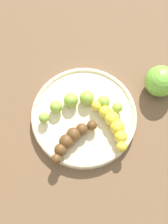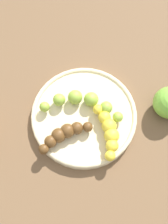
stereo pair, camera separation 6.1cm
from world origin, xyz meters
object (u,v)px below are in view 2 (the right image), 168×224
fruit_bowl (84,116)px  banana_yellow (109,131)px  banana_overripe (64,135)px  banana_green (83,102)px

fruit_bowl → banana_yellow: 0.07m
banana_yellow → banana_overripe: bearing=171.4°
fruit_bowl → banana_yellow: bearing=127.4°
banana_overripe → banana_yellow: 0.09m
banana_overripe → banana_green: bearing=-56.5°
fruit_bowl → banana_green: 0.03m
fruit_bowl → banana_green: banana_green is taller
banana_overripe → banana_yellow: size_ratio=0.95×
banana_green → fruit_bowl: bearing=-164.1°
banana_green → banana_yellow: size_ratio=1.37×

